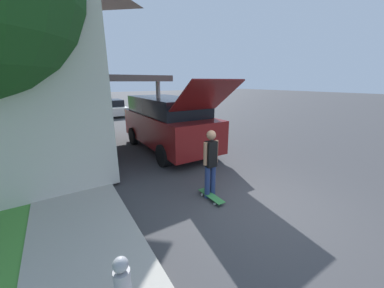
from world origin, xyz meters
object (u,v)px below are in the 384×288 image
skateboard (211,196)px  skateboarder (211,161)px  car_down_street (112,108)px  fire_hydrant (123,285)px  suv_parked (167,122)px  lawn_tree_far (28,28)px

skateboard → skateboarder: bearing=68.3°
car_down_street → skateboard: size_ratio=4.85×
fire_hydrant → suv_parked: bearing=59.2°
car_down_street → skateboard: 15.29m
lawn_tree_far → car_down_street: 7.17m
car_down_street → fire_hydrant: (-3.64, -16.83, -0.17)m
car_down_street → fire_hydrant: 17.22m
suv_parked → skateboarder: suv_parked is taller
skateboard → fire_hydrant: 3.03m
lawn_tree_far → fire_hydrant: lawn_tree_far is taller
skateboard → fire_hydrant: (-2.54, -1.60, 0.38)m
suv_parked → car_down_street: bearing=88.9°
skateboarder → fire_hydrant: (-2.59, -1.72, -0.48)m
skateboarder → fire_hydrant: bearing=-146.4°
car_down_street → skateboarder: (-1.05, -15.11, 0.31)m
lawn_tree_far → skateboard: bearing=-75.7°
lawn_tree_far → skateboarder: 15.11m
car_down_street → skateboard: (-1.10, -15.24, -0.55)m
suv_parked → skateboarder: bearing=-101.8°
car_down_street → lawn_tree_far: bearing=-164.3°
lawn_tree_far → suv_parked: 11.73m
skateboarder → fire_hydrant: skateboarder is taller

